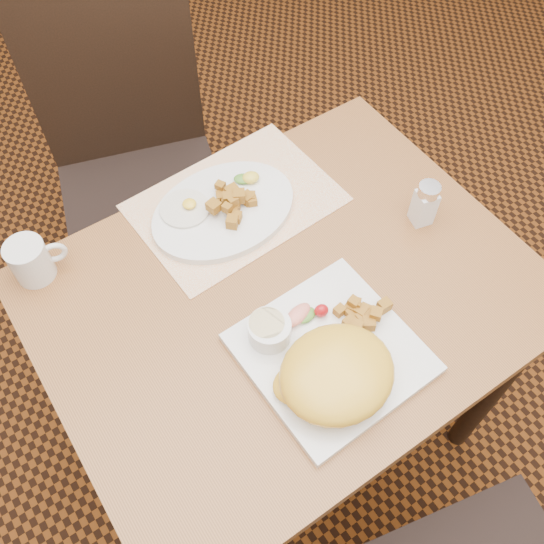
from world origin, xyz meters
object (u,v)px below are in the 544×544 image
(plate_oval, at_px, (224,210))
(salt_shaker, at_px, (425,203))
(plate_square, at_px, (331,353))
(coffee_mug, at_px, (31,260))
(chair_far, at_px, (134,158))
(table, at_px, (287,321))

(plate_oval, xyz_separation_m, salt_shaker, (0.32, -0.23, 0.04))
(plate_square, relative_size, coffee_mug, 2.63)
(chair_far, relative_size, salt_shaker, 9.70)
(table, height_order, chair_far, chair_far)
(table, distance_m, plate_oval, 0.26)
(table, xyz_separation_m, chair_far, (-0.02, 0.67, -0.10))
(chair_far, xyz_separation_m, coffee_mug, (-0.35, -0.37, 0.25))
(salt_shaker, bearing_deg, chair_far, 116.30)
(plate_square, xyz_separation_m, plate_oval, (0.01, 0.37, 0.00))
(plate_square, bearing_deg, table, 84.87)
(chair_far, height_order, coffee_mug, chair_far)
(plate_square, bearing_deg, salt_shaker, 22.82)
(salt_shaker, height_order, coffee_mug, salt_shaker)
(plate_oval, xyz_separation_m, coffee_mug, (-0.37, 0.07, 0.03))
(coffee_mug, bearing_deg, chair_far, 47.07)
(plate_square, distance_m, salt_shaker, 0.36)
(plate_square, xyz_separation_m, coffee_mug, (-0.36, 0.45, 0.03))
(table, height_order, coffee_mug, coffee_mug)
(plate_square, bearing_deg, chair_far, 90.51)
(plate_square, bearing_deg, plate_oval, 88.22)
(plate_oval, distance_m, coffee_mug, 0.38)
(plate_square, bearing_deg, coffee_mug, 128.46)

